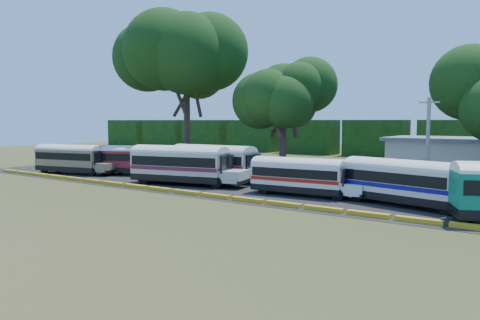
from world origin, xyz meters
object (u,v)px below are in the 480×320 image
Objects in this scene: bus_cream_west at (182,163)px; bus_white_red at (301,174)px; bus_beige at (72,157)px; bus_red at (141,158)px; tree_west at (186,56)px.

bus_white_red is at bearing -8.34° from bus_cream_west.
bus_red is (7.16, 3.55, -0.02)m from bus_beige.
bus_white_red is at bearing -27.87° from tree_west.
bus_red is 20.67m from bus_white_red.
bus_red is at bearing 13.90° from bus_beige.
bus_beige is 0.54× the size of tree_west.
bus_cream_west is (8.77, -2.97, 0.21)m from bus_red.
tree_west reaches higher than bus_beige.
bus_beige is at bearing 169.23° from bus_cream_west.
bus_cream_west is at bearing -49.31° from tree_west.
bus_beige reaches higher than bus_white_red.
bus_red is at bearing 148.46° from bus_cream_west.
bus_red is 9.26m from bus_cream_west.
bus_cream_west reaches higher than bus_white_red.
bus_beige is 27.77m from bus_white_red.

